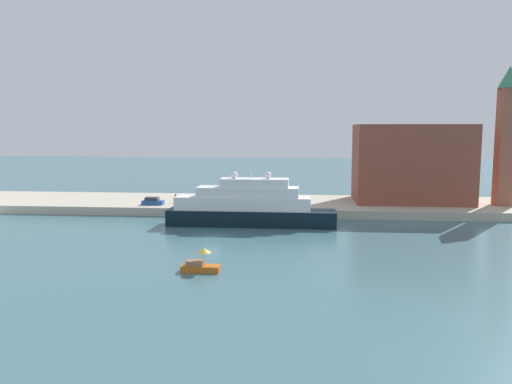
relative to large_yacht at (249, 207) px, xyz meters
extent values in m
plane|color=#3D6670|center=(-4.47, -9.04, -3.04)|extent=(400.00, 400.00, 0.00)
cube|color=#B7AD99|center=(-4.47, 17.31, -2.29)|extent=(110.00, 20.69, 1.49)
cube|color=black|center=(0.43, 0.00, -1.76)|extent=(26.91, 4.77, 2.56)
cube|color=white|center=(-0.92, 0.00, 0.58)|extent=(21.53, 4.39, 2.10)
cube|color=white|center=(-0.11, 0.00, 2.41)|extent=(16.15, 4.01, 1.56)
cube|color=white|center=(0.97, 0.00, 3.87)|extent=(10.76, 3.63, 1.37)
cylinder|color=silver|center=(0.43, 0.00, 6.10)|extent=(0.16, 0.16, 3.09)
sphere|color=white|center=(3.12, 0.00, 5.10)|extent=(1.08, 1.08, 1.08)
sphere|color=white|center=(-2.26, 0.00, 5.10)|extent=(1.08, 1.08, 1.08)
cube|color=#C66019|center=(-2.28, -27.00, -2.69)|extent=(4.16, 1.57, 0.70)
cube|color=#8C6647|center=(-2.90, -27.00, -2.07)|extent=(1.83, 1.26, 0.54)
cylinder|color=#B2B2B2|center=(-1.86, -27.00, -1.63)|extent=(0.06, 0.06, 1.41)
cone|color=gold|center=(-1.86, -27.00, -0.67)|extent=(1.48, 1.48, 0.52)
cube|color=brown|center=(29.12, 19.64, 5.82)|extent=(21.17, 13.70, 14.74)
cube|color=#93513D|center=(45.04, 16.24, 9.03)|extent=(3.04, 3.04, 21.14)
cone|color=#387A5B|center=(45.04, 16.24, 21.53)|extent=(3.96, 3.96, 3.87)
cube|color=#1E4C99|center=(-18.96, 10.94, -1.17)|extent=(3.94, 1.84, 0.76)
cube|color=#262D33|center=(-19.16, 10.94, -0.47)|extent=(2.36, 1.66, 0.64)
cylinder|color=maroon|center=(-15.28, 13.17, -0.77)|extent=(0.36, 0.36, 1.55)
sphere|color=tan|center=(-15.28, 13.17, 0.13)|extent=(0.24, 0.24, 0.24)
cylinder|color=black|center=(-2.14, 8.73, -1.10)|extent=(0.56, 0.56, 0.89)
camera|label=1|loc=(8.89, -80.56, 12.50)|focal=36.00mm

